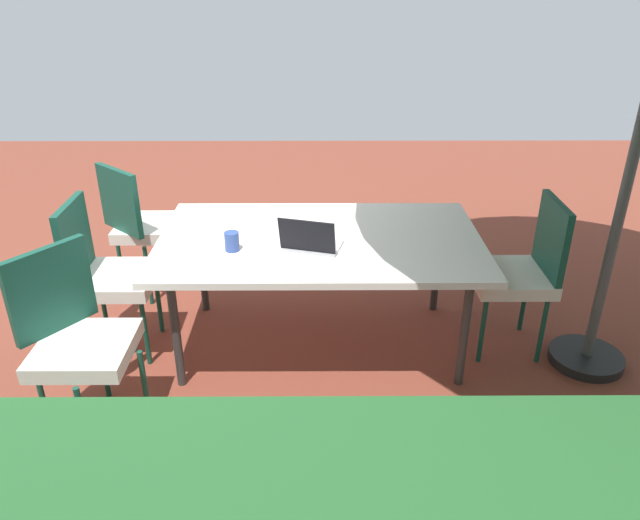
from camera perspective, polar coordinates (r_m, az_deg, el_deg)
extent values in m
cube|color=brown|center=(3.91, 0.00, -7.98)|extent=(10.00, 10.00, 0.02)
cube|color=silver|center=(3.55, 0.00, 1.87)|extent=(1.92, 1.14, 0.04)
cylinder|color=#333333|center=(4.18, 11.12, -0.42)|extent=(0.05, 0.05, 0.70)
cylinder|color=#333333|center=(4.17, -11.20, -0.47)|extent=(0.05, 0.05, 0.70)
cylinder|color=#333333|center=(3.46, 13.62, -6.68)|extent=(0.05, 0.05, 0.70)
cylinder|color=#333333|center=(3.45, -13.58, -6.76)|extent=(0.05, 0.05, 0.70)
cylinder|color=#4C4C4C|center=(3.56, 27.60, 8.06)|extent=(0.06, 0.06, 2.52)
cylinder|color=black|center=(4.06, 24.02, -8.52)|extent=(0.44, 0.44, 0.06)
cube|color=silver|center=(3.82, 17.69, -1.57)|extent=(0.46, 0.46, 0.08)
cube|color=#144738|center=(3.78, 21.27, 2.01)|extent=(0.04, 0.44, 0.45)
cylinder|color=#144738|center=(4.05, 14.06, -3.72)|extent=(0.03, 0.03, 0.45)
cylinder|color=#144738|center=(3.75, 15.23, -6.46)|extent=(0.03, 0.03, 0.45)
cylinder|color=#144738|center=(4.15, 18.91, -3.65)|extent=(0.03, 0.03, 0.45)
cylinder|color=#144738|center=(3.86, 20.44, -6.29)|extent=(0.03, 0.03, 0.45)
cube|color=silver|center=(3.20, -21.50, -7.94)|extent=(0.46, 0.46, 0.08)
cube|color=#144738|center=(3.24, -24.32, -2.64)|extent=(0.29, 0.37, 0.45)
cylinder|color=#144738|center=(3.16, -21.59, -14.51)|extent=(0.03, 0.03, 0.45)
cylinder|color=#144738|center=(3.30, -16.36, -11.59)|extent=(0.03, 0.03, 0.45)
cylinder|color=#144738|center=(3.42, -24.99, -11.76)|extent=(0.03, 0.03, 0.45)
cylinder|color=#144738|center=(3.55, -20.02, -9.22)|extent=(0.03, 0.03, 0.45)
cube|color=silver|center=(3.82, -18.81, -1.75)|extent=(0.46, 0.46, 0.08)
cube|color=#144738|center=(3.78, -22.42, 1.81)|extent=(0.05, 0.44, 0.45)
cylinder|color=#144738|center=(3.75, -16.32, -6.62)|extent=(0.03, 0.03, 0.45)
cylinder|color=#144738|center=(4.04, -15.15, -3.87)|extent=(0.03, 0.03, 0.45)
cylinder|color=#144738|center=(3.86, -21.53, -6.49)|extent=(0.03, 0.03, 0.45)
cylinder|color=#144738|center=(4.15, -19.99, -3.83)|extent=(0.03, 0.03, 0.45)
cube|color=silver|center=(4.51, -15.88, 3.03)|extent=(0.46, 0.46, 0.08)
cube|color=#144738|center=(4.32, -18.60, 5.40)|extent=(0.35, 0.32, 0.45)
cylinder|color=#144738|center=(4.57, -12.36, 0.09)|extent=(0.03, 0.03, 0.45)
cylinder|color=#144738|center=(4.84, -14.95, 1.33)|extent=(0.03, 0.03, 0.45)
cylinder|color=#144738|center=(4.40, -16.07, -1.46)|extent=(0.03, 0.03, 0.45)
cylinder|color=#144738|center=(4.68, -18.53, -0.08)|extent=(0.03, 0.03, 0.45)
cube|color=#B7B7BC|center=(3.42, -0.72, 1.37)|extent=(0.37, 0.30, 0.02)
cube|color=black|center=(3.28, -1.27, 2.31)|extent=(0.32, 0.14, 0.20)
cylinder|color=#334C99|center=(3.40, -8.41, 1.77)|extent=(0.08, 0.08, 0.11)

